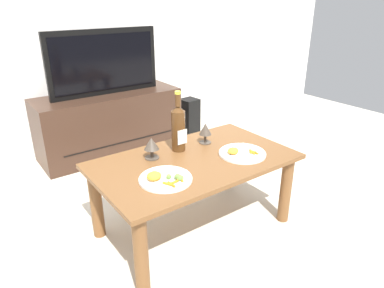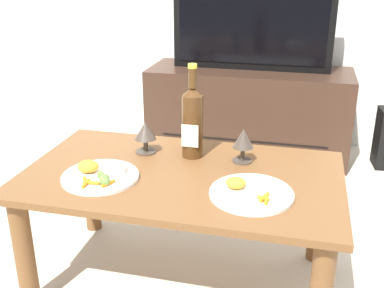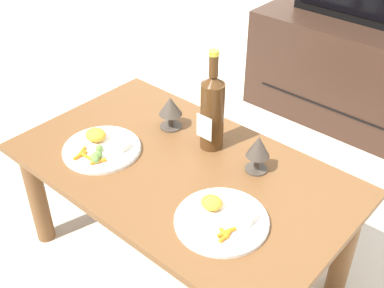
{
  "view_description": "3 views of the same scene",
  "coord_description": "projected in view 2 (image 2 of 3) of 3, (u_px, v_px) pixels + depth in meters",
  "views": [
    {
      "loc": [
        -1.07,
        -1.45,
        1.32
      ],
      "look_at": [
        0.01,
        0.04,
        0.54
      ],
      "focal_mm": 32.75,
      "sensor_mm": 36.0,
      "label": 1
    },
    {
      "loc": [
        0.4,
        -1.48,
        1.19
      ],
      "look_at": [
        0.02,
        0.07,
        0.55
      ],
      "focal_mm": 43.94,
      "sensor_mm": 36.0,
      "label": 2
    },
    {
      "loc": [
        0.87,
        -0.93,
        1.47
      ],
      "look_at": [
        -0.0,
        0.06,
        0.52
      ],
      "focal_mm": 45.73,
      "sensor_mm": 36.0,
      "label": 3
    }
  ],
  "objects": [
    {
      "name": "goblet_right",
      "position": [
        243.0,
        140.0,
        1.75
      ],
      "size": [
        0.08,
        0.08,
        0.13
      ],
      "color": "#473D33",
      "rests_on": "dining_table"
    },
    {
      "name": "wine_bottle",
      "position": [
        194.0,
        120.0,
        1.78
      ],
      "size": [
        0.08,
        0.08,
        0.36
      ],
      "color": "#4C2D14",
      "rests_on": "dining_table"
    },
    {
      "name": "dinner_plate_right",
      "position": [
        251.0,
        192.0,
        1.53
      ],
      "size": [
        0.28,
        0.28,
        0.05
      ],
      "color": "white",
      "rests_on": "dining_table"
    },
    {
      "name": "tv_stand",
      "position": [
        248.0,
        112.0,
        2.98
      ],
      "size": [
        1.24,
        0.46,
        0.55
      ],
      "color": "#382319",
      "rests_on": "ground_plane"
    },
    {
      "name": "goblet_left",
      "position": [
        145.0,
        133.0,
        1.84
      ],
      "size": [
        0.09,
        0.09,
        0.13
      ],
      "color": "#473D33",
      "rests_on": "dining_table"
    },
    {
      "name": "dinner_plate_left",
      "position": [
        100.0,
        175.0,
        1.64
      ],
      "size": [
        0.27,
        0.27,
        0.05
      ],
      "color": "white",
      "rests_on": "dining_table"
    },
    {
      "name": "dining_table",
      "position": [
        182.0,
        194.0,
        1.72
      ],
      "size": [
        1.14,
        0.67,
        0.46
      ],
      "color": "brown",
      "rests_on": "ground_plane"
    },
    {
      "name": "ground_plane",
      "position": [
        183.0,
        279.0,
        1.86
      ],
      "size": [
        6.4,
        6.4,
        0.0
      ],
      "primitive_type": "plane",
      "color": "beige"
    },
    {
      "name": "tv_screen",
      "position": [
        252.0,
        25.0,
        2.78
      ],
      "size": [
        0.95,
        0.05,
        0.54
      ],
      "color": "black",
      "rests_on": "tv_stand"
    }
  ]
}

